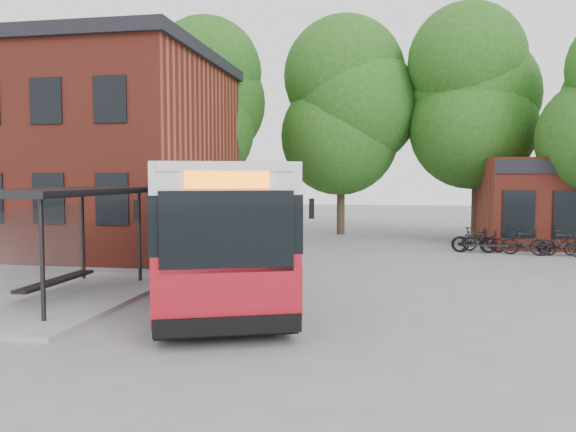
% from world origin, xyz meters
% --- Properties ---
extents(ground, '(100.00, 100.00, 0.00)m').
position_xyz_m(ground, '(0.00, 0.00, 0.00)').
color(ground, slate).
extents(station_building, '(18.40, 10.40, 8.50)m').
position_xyz_m(station_building, '(-13.00, 9.00, 4.25)').
color(station_building, maroon).
rests_on(station_building, ground).
extents(bus_shelter, '(3.60, 7.00, 2.90)m').
position_xyz_m(bus_shelter, '(-4.50, -1.00, 1.45)').
color(bus_shelter, '#232326').
rests_on(bus_shelter, ground).
extents(bike_rail, '(5.20, 0.10, 0.38)m').
position_xyz_m(bike_rail, '(9.28, 10.00, 0.19)').
color(bike_rail, '#232326').
rests_on(bike_rail, ground).
extents(tree_0, '(7.92, 7.92, 11.00)m').
position_xyz_m(tree_0, '(-6.00, 16.00, 5.50)').
color(tree_0, '#1D4D14').
rests_on(tree_0, ground).
extents(tree_1, '(7.92, 7.92, 10.40)m').
position_xyz_m(tree_1, '(1.00, 17.00, 5.20)').
color(tree_1, '#1D4D14').
rests_on(tree_1, ground).
extents(tree_2, '(7.92, 7.92, 11.00)m').
position_xyz_m(tree_2, '(8.00, 16.00, 5.50)').
color(tree_2, '#1D4D14').
rests_on(tree_2, ground).
extents(city_bus, '(7.40, 13.71, 3.44)m').
position_xyz_m(city_bus, '(-1.63, 2.10, 1.72)').
color(city_bus, '#A61320').
rests_on(city_bus, ground).
extents(bicycle_0, '(1.90, 0.79, 0.98)m').
position_xyz_m(bicycle_0, '(7.15, 10.52, 0.49)').
color(bicycle_0, black).
rests_on(bicycle_0, ground).
extents(bicycle_1, '(1.80, 0.59, 1.07)m').
position_xyz_m(bicycle_1, '(7.13, 10.27, 0.53)').
color(bicycle_1, black).
rests_on(bicycle_1, ground).
extents(bicycle_2, '(1.88, 1.22, 0.94)m').
position_xyz_m(bicycle_2, '(7.57, 10.71, 0.47)').
color(bicycle_2, black).
rests_on(bicycle_2, ground).
extents(bicycle_3, '(1.85, 0.90, 1.07)m').
position_xyz_m(bicycle_3, '(9.02, 9.87, 0.53)').
color(bicycle_3, black).
rests_on(bicycle_3, ground).
extents(bicycle_4, '(1.68, 0.87, 0.84)m').
position_xyz_m(bicycle_4, '(10.29, 9.99, 0.42)').
color(bicycle_4, black).
rests_on(bicycle_4, ground).
extents(bicycle_5, '(1.83, 1.04, 1.06)m').
position_xyz_m(bicycle_5, '(10.42, 9.68, 0.53)').
color(bicycle_5, black).
rests_on(bicycle_5, ground).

